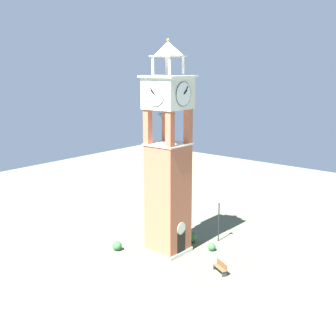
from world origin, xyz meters
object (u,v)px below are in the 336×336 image
Objects in this scene: clock_tower at (168,168)px; park_bench at (221,267)px; lamp_post at (219,213)px; trash_bin at (179,225)px.

park_bench is (-0.55, -5.94, -7.23)m from clock_tower.
clock_tower is at bearing 157.32° from lamp_post.
clock_tower is 11.34× the size of park_bench.
clock_tower is 9.37m from park_bench.
park_bench reaches higher than trash_bin.
trash_bin is at bearing 56.72° from park_bench.
trash_bin is at bearing 28.63° from clock_tower.
clock_tower is 4.49× the size of lamp_post.
lamp_post is (4.97, -2.08, -4.89)m from clock_tower.
park_bench is 10.51m from trash_bin.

